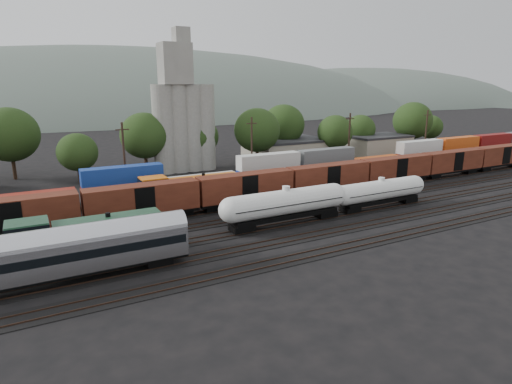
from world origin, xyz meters
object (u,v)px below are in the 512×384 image
green_locomotive (78,237)px  passenger_coach (60,252)px  tank_car_a (286,204)px  grain_silo (183,118)px  orange_locomotive (184,189)px

green_locomotive → passenger_coach: (-1.96, -5.00, 0.53)m
tank_car_a → grain_silo: grain_silo is taller
green_locomotive → grain_silo: grain_silo is taller
green_locomotive → tank_car_a: (25.36, 0.00, 0.20)m
tank_car_a → orange_locomotive: (-8.69, 15.00, -0.28)m
grain_silo → green_locomotive: bearing=-122.2°
green_locomotive → passenger_coach: passenger_coach is taller
tank_car_a → orange_locomotive: size_ratio=1.02×
green_locomotive → grain_silo: bearing=57.8°
tank_car_a → passenger_coach: 27.77m
orange_locomotive → grain_silo: grain_silo is taller
grain_silo → orange_locomotive: bearing=-109.4°
passenger_coach → orange_locomotive: bearing=47.0°
passenger_coach → tank_car_a: bearing=10.4°
passenger_coach → grain_silo: (27.77, 46.00, 8.00)m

